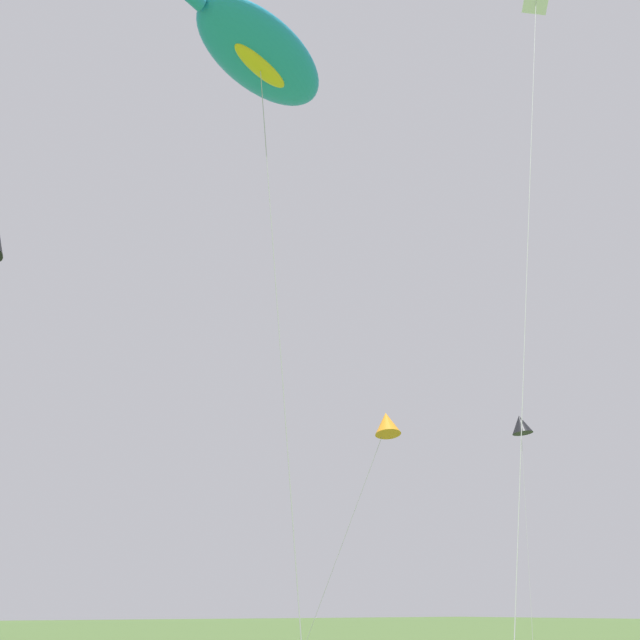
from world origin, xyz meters
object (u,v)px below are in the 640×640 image
at_px(big_show_kite, 254,49).
at_px(small_kite_bird_shape, 535,32).
at_px(small_kite_box_yellow, 521,425).
at_px(small_kite_tiny_distant, 387,424).

xyz_separation_m(big_show_kite, small_kite_bird_shape, (5.91, -5.87, -1.17)).
bearing_deg(small_kite_bird_shape, small_kite_box_yellow, -20.83).
relative_size(small_kite_bird_shape, small_kite_box_yellow, 1.70).
height_order(big_show_kite, small_kite_tiny_distant, big_show_kite).
xyz_separation_m(small_kite_tiny_distant, small_kite_box_yellow, (10.32, 1.42, 2.04)).
relative_size(big_show_kite, small_kite_box_yellow, 1.68).
bearing_deg(big_show_kite, small_kite_box_yellow, 3.40).
distance_m(small_kite_tiny_distant, small_kite_box_yellow, 10.62).
height_order(small_kite_bird_shape, small_kite_box_yellow, small_kite_bird_shape).
distance_m(big_show_kite, small_kite_tiny_distant, 13.98).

